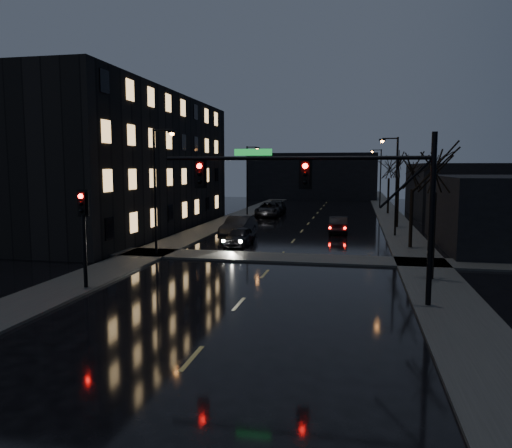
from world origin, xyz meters
The scene contains 22 objects.
ground centered at (0.00, 0.00, 0.00)m, with size 160.00×160.00×0.00m, color black.
sidewalk_left centered at (-8.50, 35.00, 0.06)m, with size 3.00×140.00×0.12m, color #2D2D2B.
sidewalk_right centered at (8.50, 35.00, 0.06)m, with size 3.00×140.00×0.12m, color #2D2D2B.
sidewalk_cross centered at (0.00, 18.50, 0.06)m, with size 40.00×3.00×0.12m, color #2D2D2B.
apartment_block centered at (-16.50, 30.00, 6.00)m, with size 12.00×30.00×12.00m, color black.
commercial_right_far centered at (17.00, 48.00, 3.00)m, with size 12.00×18.00×6.00m, color black.
far_block centered at (-3.00, 78.00, 4.00)m, with size 22.00×10.00×8.00m, color black.
signal_mast centered at (3.85, 9.00, 4.87)m, with size 11.11×0.41×7.00m.
signal_pole_left centered at (-7.50, 8.99, 3.01)m, with size 0.35×0.41×4.53m.
tree_near centered at (8.40, 14.00, 6.22)m, with size 3.52×3.52×8.08m.
tree_mid_a centered at (8.40, 24.00, 5.83)m, with size 3.30×3.30×7.58m.
tree_mid_b centered at (8.40, 36.00, 6.61)m, with size 3.74×3.74×8.59m.
tree_far centered at (8.40, 50.00, 6.06)m, with size 3.43×3.43×7.88m.
streetlight_l_near centered at (-7.58, 18.00, 4.77)m, with size 1.53×0.28×8.00m.
streetlight_l_far centered at (-7.58, 45.00, 4.77)m, with size 1.53×0.28×8.00m.
streetlight_r_mid centered at (7.58, 30.00, 4.77)m, with size 1.53×0.28×8.00m.
streetlight_r_far centered at (7.58, 58.00, 4.77)m, with size 1.53×0.28×8.00m.
oncoming_car_a centered at (-3.52, 22.97, 0.68)m, with size 1.60×3.99×1.36m, color black.
oncoming_car_b centered at (-4.53, 27.02, 0.85)m, with size 1.80×5.18×1.71m, color black.
oncoming_car_c centered at (-5.06, 44.14, 0.81)m, with size 2.70×5.86×1.63m, color black.
oncoming_car_d centered at (-4.84, 47.53, 0.77)m, with size 2.17×5.34×1.55m, color black.
lead_car centered at (3.21, 31.40, 0.72)m, with size 1.53×4.39×1.45m, color black.
Camera 1 is at (4.68, -11.56, 5.64)m, focal length 35.00 mm.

